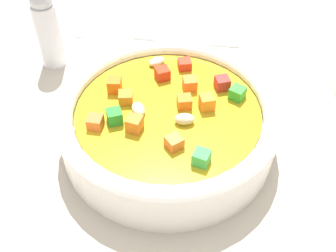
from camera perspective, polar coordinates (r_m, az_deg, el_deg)
ground_plane at (r=41.63cm, az=0.00°, el=-3.09°), size 140.00×140.00×2.00cm
soup_bowl_main at (r=38.92cm, az=-0.00°, el=0.51°), size 19.95×19.95×5.41cm
spoon at (r=53.80cm, az=-4.02°, el=11.86°), size 12.71×18.85×0.82cm
pepper_shaker at (r=49.01cm, az=-15.64°, el=12.26°), size 2.64×2.64×9.10cm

